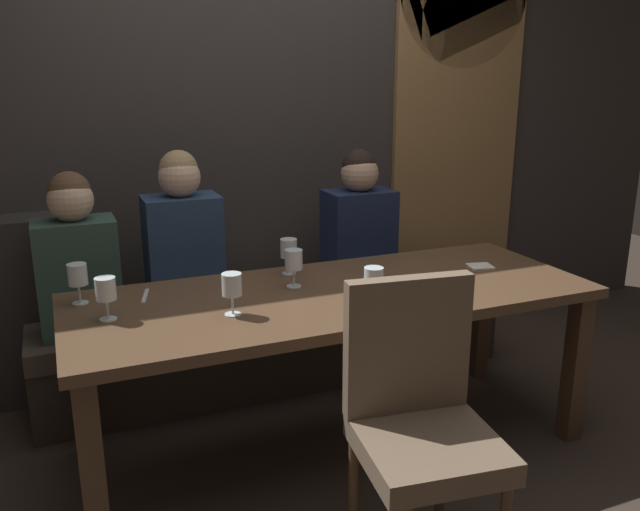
{
  "coord_description": "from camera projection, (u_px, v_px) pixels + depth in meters",
  "views": [
    {
      "loc": [
        -1.06,
        -2.37,
        1.63
      ],
      "look_at": [
        0.02,
        0.2,
        0.84
      ],
      "focal_mm": 36.54,
      "sensor_mm": 36.0,
      "label": 1
    }
  ],
  "objects": [
    {
      "name": "diner_far_end",
      "position": [
        359.0,
        227.0,
        3.51
      ],
      "size": [
        0.36,
        0.24,
        0.79
      ],
      "color": "#192342",
      "rests_on": "banquette_bench"
    },
    {
      "name": "dining_table",
      "position": [
        334.0,
        310.0,
        2.77
      ],
      "size": [
        2.2,
        0.84,
        0.74
      ],
      "color": "#493422",
      "rests_on": "ground"
    },
    {
      "name": "back_wall_tiled",
      "position": [
        246.0,
        96.0,
        3.62
      ],
      "size": [
        6.0,
        0.12,
        3.0
      ],
      "primitive_type": "cube",
      "color": "#383330",
      "rests_on": "ground"
    },
    {
      "name": "wine_glass_end_left",
      "position": [
        106.0,
        290.0,
        2.39
      ],
      "size": [
        0.08,
        0.08,
        0.16
      ],
      "color": "silver",
      "rests_on": "dining_table"
    },
    {
      "name": "wine_glass_end_right",
      "position": [
        78.0,
        276.0,
        2.56
      ],
      "size": [
        0.08,
        0.08,
        0.16
      ],
      "color": "silver",
      "rests_on": "dining_table"
    },
    {
      "name": "arched_door",
      "position": [
        457.0,
        116.0,
        4.09
      ],
      "size": [
        0.9,
        0.05,
        2.55
      ],
      "color": "olive",
      "rests_on": "ground"
    },
    {
      "name": "ground",
      "position": [
        333.0,
        446.0,
        2.94
      ],
      "size": [
        9.0,
        9.0,
        0.0
      ],
      "primitive_type": "plane",
      "color": "#382D26"
    },
    {
      "name": "banquette_bench",
      "position": [
        281.0,
        342.0,
        3.5
      ],
      "size": [
        2.5,
        0.44,
        0.45
      ],
      "color": "#312A23",
      "rests_on": "ground"
    },
    {
      "name": "folded_napkin",
      "position": [
        480.0,
        266.0,
        3.08
      ],
      "size": [
        0.13,
        0.12,
        0.01
      ],
      "primitive_type": "cube",
      "rotation": [
        0.0,
        0.0,
        -0.23
      ],
      "color": "silver",
      "rests_on": "dining_table"
    },
    {
      "name": "diner_redhead",
      "position": [
        77.0,
        259.0,
        2.97
      ],
      "size": [
        0.36,
        0.24,
        0.76
      ],
      "color": "#2D473D",
      "rests_on": "banquette_bench"
    },
    {
      "name": "fork_on_table",
      "position": [
        145.0,
        296.0,
        2.67
      ],
      "size": [
        0.06,
        0.17,
        0.01
      ],
      "primitive_type": "cube",
      "rotation": [
        0.0,
        0.0,
        -0.24
      ],
      "color": "silver",
      "rests_on": "dining_table"
    },
    {
      "name": "wine_glass_far_left",
      "position": [
        294.0,
        261.0,
        2.76
      ],
      "size": [
        0.08,
        0.08,
        0.16
      ],
      "color": "silver",
      "rests_on": "dining_table"
    },
    {
      "name": "wine_glass_center_back",
      "position": [
        374.0,
        280.0,
        2.52
      ],
      "size": [
        0.08,
        0.08,
        0.16
      ],
      "color": "silver",
      "rests_on": "dining_table"
    },
    {
      "name": "diner_bearded",
      "position": [
        183.0,
        240.0,
        3.17
      ],
      "size": [
        0.36,
        0.24,
        0.83
      ],
      "color": "navy",
      "rests_on": "banquette_bench"
    },
    {
      "name": "chair_near_side",
      "position": [
        420.0,
        408.0,
        2.15
      ],
      "size": [
        0.49,
        0.49,
        0.98
      ],
      "color": "brown",
      "rests_on": "ground"
    },
    {
      "name": "wine_glass_far_right",
      "position": [
        232.0,
        287.0,
        2.44
      ],
      "size": [
        0.08,
        0.08,
        0.16
      ],
      "color": "silver",
      "rests_on": "dining_table"
    },
    {
      "name": "wine_glass_near_right",
      "position": [
        289.0,
        250.0,
        2.94
      ],
      "size": [
        0.08,
        0.08,
        0.16
      ],
      "color": "silver",
      "rests_on": "dining_table"
    }
  ]
}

